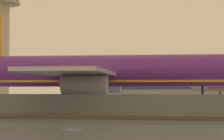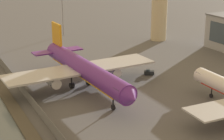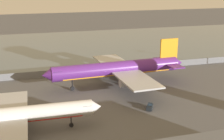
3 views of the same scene
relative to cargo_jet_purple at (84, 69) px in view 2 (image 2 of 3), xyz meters
The scene contains 6 objects.
ground_plane 6.92m from the cargo_jet_purple, behind, with size 500.00×500.00×0.00m, color #565659.
shoreline_seawall 22.03m from the cargo_jet_purple, 99.27° to the right, with size 320.00×3.00×0.50m.
perimeter_fence 17.48m from the cargo_jet_purple, 101.74° to the right, with size 280.00×0.10×2.67m.
cargo_jet_purple is the anchor object (origin of this frame).
baggage_tug 23.75m from the cargo_jet_purple, 95.23° to the left, with size 3.05×3.56×1.80m.
apron_light_mast_apron_east 70.11m from the cargo_jet_purple, 164.78° to the left, with size 3.20×0.40×18.86m.
Camera 2 is at (95.44, -37.47, 38.10)m, focal length 60.00 mm.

